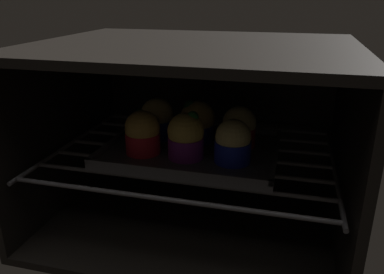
{
  "coord_description": "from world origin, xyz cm",
  "views": [
    {
      "loc": [
        18.07,
        -47.68,
        44.2
      ],
      "look_at": [
        0.0,
        20.78,
        17.6
      ],
      "focal_mm": 36.16,
      "sensor_mm": 36.0,
      "label": 1
    }
  ],
  "objects_px": {
    "baking_tray": "(192,151)",
    "muffin_row0_col2": "(233,142)",
    "muffin_row0_col0": "(143,133)",
    "muffin_row1_col2": "(239,128)",
    "muffin_row1_col0": "(157,119)",
    "muffin_row0_col1": "(185,137)",
    "muffin_row1_col1": "(197,122)"
  },
  "relations": [
    {
      "from": "baking_tray",
      "to": "muffin_row0_col2",
      "type": "height_order",
      "value": "muffin_row0_col2"
    },
    {
      "from": "muffin_row0_col0",
      "to": "muffin_row1_col2",
      "type": "distance_m",
      "value": 0.19
    },
    {
      "from": "muffin_row0_col0",
      "to": "muffin_row1_col2",
      "type": "relative_size",
      "value": 1.03
    },
    {
      "from": "muffin_row1_col0",
      "to": "muffin_row1_col2",
      "type": "relative_size",
      "value": 1.06
    },
    {
      "from": "muffin_row0_col1",
      "to": "muffin_row1_col0",
      "type": "bearing_deg",
      "value": 134.57
    },
    {
      "from": "muffin_row0_col2",
      "to": "muffin_row1_col1",
      "type": "relative_size",
      "value": 0.93
    },
    {
      "from": "muffin_row0_col1",
      "to": "muffin_row1_col2",
      "type": "bearing_deg",
      "value": 43.74
    },
    {
      "from": "muffin_row0_col1",
      "to": "muffin_row1_col1",
      "type": "bearing_deg",
      "value": 90.52
    },
    {
      "from": "muffin_row0_col1",
      "to": "muffin_row1_col1",
      "type": "xyz_separation_m",
      "value": [
        -0.0,
        0.09,
        -0.0
      ]
    },
    {
      "from": "muffin_row1_col0",
      "to": "muffin_row0_col1",
      "type": "bearing_deg",
      "value": -45.43
    },
    {
      "from": "baking_tray",
      "to": "muffin_row1_col2",
      "type": "xyz_separation_m",
      "value": [
        0.09,
        0.04,
        0.04
      ]
    },
    {
      "from": "muffin_row0_col0",
      "to": "muffin_row0_col2",
      "type": "xyz_separation_m",
      "value": [
        0.17,
        0.0,
        -0.0
      ]
    },
    {
      "from": "muffin_row0_col1",
      "to": "muffin_row0_col2",
      "type": "bearing_deg",
      "value": 1.55
    },
    {
      "from": "baking_tray",
      "to": "muffin_row0_col1",
      "type": "distance_m",
      "value": 0.06
    },
    {
      "from": "muffin_row0_col0",
      "to": "muffin_row1_col0",
      "type": "distance_m",
      "value": 0.09
    },
    {
      "from": "baking_tray",
      "to": "muffin_row1_col1",
      "type": "distance_m",
      "value": 0.06
    },
    {
      "from": "muffin_row1_col1",
      "to": "muffin_row1_col2",
      "type": "distance_m",
      "value": 0.09
    },
    {
      "from": "baking_tray",
      "to": "muffin_row0_col0",
      "type": "height_order",
      "value": "muffin_row0_col0"
    },
    {
      "from": "muffin_row0_col2",
      "to": "muffin_row1_col1",
      "type": "height_order",
      "value": "muffin_row1_col1"
    },
    {
      "from": "muffin_row0_col0",
      "to": "muffin_row1_col0",
      "type": "xyz_separation_m",
      "value": [
        -0.0,
        0.09,
        0.0
      ]
    },
    {
      "from": "muffin_row1_col0",
      "to": "muffin_row1_col1",
      "type": "distance_m",
      "value": 0.08
    },
    {
      "from": "muffin_row0_col1",
      "to": "baking_tray",
      "type": "bearing_deg",
      "value": 88.65
    },
    {
      "from": "muffin_row1_col2",
      "to": "muffin_row0_col2",
      "type": "bearing_deg",
      "value": -89.3
    },
    {
      "from": "muffin_row0_col1",
      "to": "muffin_row0_col2",
      "type": "relative_size",
      "value": 1.11
    },
    {
      "from": "muffin_row1_col0",
      "to": "muffin_row1_col2",
      "type": "xyz_separation_m",
      "value": [
        0.17,
        -0.0,
        -0.0
      ]
    },
    {
      "from": "baking_tray",
      "to": "muffin_row0_col0",
      "type": "relative_size",
      "value": 3.99
    },
    {
      "from": "muffin_row1_col0",
      "to": "muffin_row1_col2",
      "type": "height_order",
      "value": "muffin_row1_col0"
    },
    {
      "from": "muffin_row0_col1",
      "to": "muffin_row1_col2",
      "type": "distance_m",
      "value": 0.12
    },
    {
      "from": "muffin_row0_col1",
      "to": "muffin_row1_col0",
      "type": "distance_m",
      "value": 0.12
    },
    {
      "from": "baking_tray",
      "to": "muffin_row1_col1",
      "type": "xyz_separation_m",
      "value": [
        -0.0,
        0.04,
        0.05
      ]
    },
    {
      "from": "muffin_row0_col2",
      "to": "muffin_row1_col1",
      "type": "distance_m",
      "value": 0.12
    },
    {
      "from": "muffin_row0_col2",
      "to": "muffin_row1_col2",
      "type": "relative_size",
      "value": 1.0
    }
  ]
}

